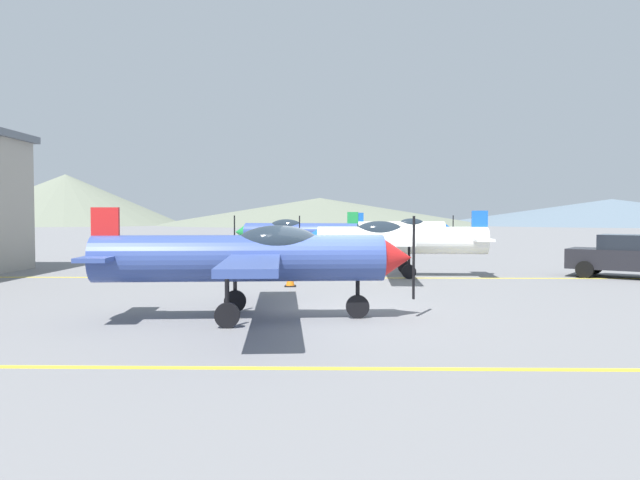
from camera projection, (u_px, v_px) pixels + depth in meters
ground_plane at (337, 316)px, 14.24m from camera, size 400.00×400.00×0.00m
apron_line_near at (339, 369)px, 9.34m from camera, size 80.00×0.16×0.01m
apron_line_far at (335, 278)px, 22.83m from camera, size 80.00×0.16×0.01m
airplane_near at (252, 257)px, 13.72m from camera, size 7.32×8.42×2.52m
airplane_mid at (394, 239)px, 23.51m from camera, size 7.28×8.39×2.52m
airplane_far at (296, 232)px, 34.26m from camera, size 7.37×8.40×2.52m
airplane_back at (404, 228)px, 43.50m from camera, size 7.35×8.42×2.52m
car_sedan at (632, 256)px, 22.70m from camera, size 4.58×3.86×1.62m
traffic_cone_side at (290, 278)px, 20.07m from camera, size 0.36×0.36×0.59m
hill_left at (66, 200)px, 145.91m from camera, size 55.40×55.40×12.08m
hill_centerleft at (320, 211)px, 152.03m from camera, size 81.67×81.67×6.62m
hill_centerright at (611, 212)px, 152.42m from camera, size 89.23×89.23×6.36m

